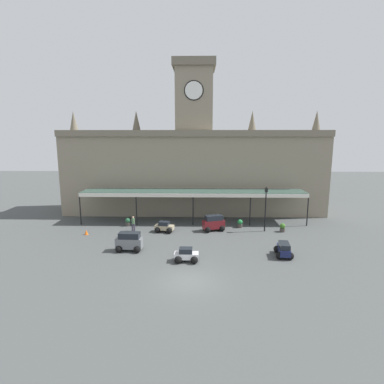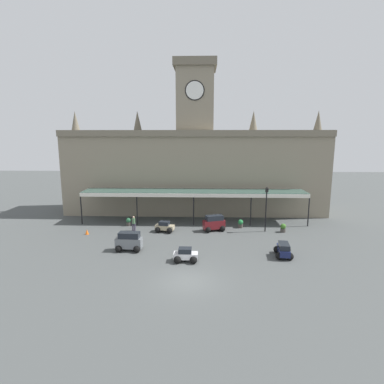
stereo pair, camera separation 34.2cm
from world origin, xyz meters
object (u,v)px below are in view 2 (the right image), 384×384
at_px(car_navy_estate, 283,250).
at_px(traffic_cone, 87,232).
at_px(car_beige_sedan, 165,227).
at_px(pedestrian_crossing_forecourt, 134,223).
at_px(car_maroon_van, 214,224).
at_px(car_white_sedan, 186,256).
at_px(victorian_lamppost, 266,204).
at_px(planter_forecourt_centre, 129,222).
at_px(planter_by_canopy, 283,228).
at_px(car_grey_van, 129,242).
at_px(planter_near_kerb, 240,224).

height_order(car_navy_estate, traffic_cone, car_navy_estate).
distance_m(car_navy_estate, car_beige_sedan, 13.16).
relative_size(car_beige_sedan, pedestrian_crossing_forecourt, 1.31).
height_order(pedestrian_crossing_forecourt, traffic_cone, pedestrian_crossing_forecourt).
bearing_deg(car_maroon_van, car_white_sedan, -107.50).
xyz_separation_m(car_navy_estate, victorian_lamppost, (-0.17, 7.21, 2.55)).
height_order(traffic_cone, planter_forecourt_centre, planter_forecourt_centre).
height_order(car_navy_estate, car_beige_sedan, car_navy_estate).
relative_size(car_navy_estate, planter_forecourt_centre, 2.43).
bearing_deg(planter_by_canopy, car_navy_estate, -104.15).
relative_size(car_grey_van, car_white_sedan, 1.18).
relative_size(planter_near_kerb, planter_by_canopy, 1.00).
height_order(car_beige_sedan, planter_forecourt_centre, car_beige_sedan).
relative_size(car_beige_sedan, planter_forecourt_centre, 2.27).
distance_m(pedestrian_crossing_forecourt, victorian_lamppost, 14.85).
bearing_deg(car_grey_van, planter_near_kerb, 34.02).
distance_m(car_grey_van, planter_forecourt_centre, 8.20).
height_order(victorian_lamppost, planter_near_kerb, victorian_lamppost).
bearing_deg(planter_by_canopy, car_beige_sedan, -178.51).
distance_m(traffic_cone, planter_near_kerb, 17.18).
bearing_deg(car_white_sedan, car_grey_van, 156.53).
relative_size(car_navy_estate, car_beige_sedan, 1.07).
xyz_separation_m(car_grey_van, car_white_sedan, (5.38, -2.34, -0.30)).
distance_m(victorian_lamppost, planter_near_kerb, 3.92).
height_order(car_grey_van, car_beige_sedan, car_grey_van).
bearing_deg(planter_by_canopy, pedestrian_crossing_forecourt, -179.91).
distance_m(car_grey_van, planter_by_canopy, 16.86).
xyz_separation_m(planter_forecourt_centre, planter_by_canopy, (17.68, -1.90, 0.00)).
height_order(pedestrian_crossing_forecourt, planter_forecourt_centre, pedestrian_crossing_forecourt).
xyz_separation_m(pedestrian_crossing_forecourt, planter_near_kerb, (12.12, 1.53, -0.42)).
bearing_deg(car_maroon_van, car_grey_van, -142.18).
bearing_deg(planter_by_canopy, car_white_sedan, -140.94).
xyz_separation_m(car_white_sedan, traffic_cone, (-11.07, 6.90, -0.23)).
distance_m(car_navy_estate, pedestrian_crossing_forecourt, 16.43).
bearing_deg(car_navy_estate, car_grey_van, 176.01).
xyz_separation_m(car_white_sedan, planter_forecourt_centre, (-7.33, 10.30, -0.01)).
relative_size(victorian_lamppost, planter_near_kerb, 5.24).
bearing_deg(car_navy_estate, pedestrian_crossing_forecourt, 154.73).
distance_m(planter_forecourt_centre, planter_by_canopy, 17.78).
relative_size(car_grey_van, planter_forecourt_centre, 2.54).
bearing_deg(planter_forecourt_centre, car_grey_van, -76.25).
bearing_deg(car_white_sedan, car_maroon_van, 72.50).
xyz_separation_m(car_navy_estate, planter_near_kerb, (-2.74, 8.55, -0.07)).
height_order(car_beige_sedan, pedestrian_crossing_forecourt, pedestrian_crossing_forecourt).
bearing_deg(car_navy_estate, car_white_sedan, -170.98).
height_order(victorian_lamppost, traffic_cone, victorian_lamppost).
xyz_separation_m(car_navy_estate, car_beige_sedan, (-11.33, 6.70, -0.06)).
relative_size(planter_forecourt_centre, planter_near_kerb, 1.00).
bearing_deg(pedestrian_crossing_forecourt, car_white_sedan, -53.14).
distance_m(car_maroon_van, victorian_lamppost, 6.14).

